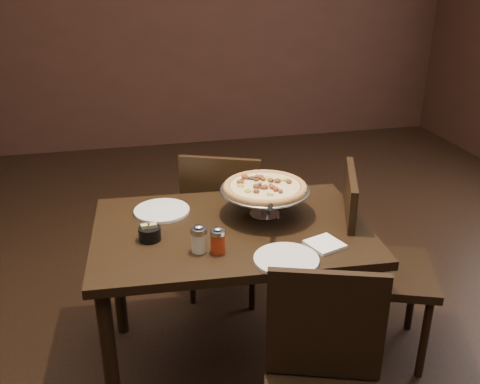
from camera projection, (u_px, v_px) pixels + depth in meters
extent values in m
cube|color=black|center=(238.00, 373.00, 2.55)|extent=(6.00, 7.00, 0.02)
cube|color=black|center=(156.00, 5.00, 5.12)|extent=(6.00, 0.02, 2.80)
cube|color=black|center=(231.00, 231.00, 2.32)|extent=(1.23, 0.86, 0.04)
cylinder|color=black|center=(111.00, 365.00, 2.09)|extent=(0.06, 0.06, 0.70)
cylinder|color=black|center=(369.00, 336.00, 2.25)|extent=(0.06, 0.06, 0.70)
cylinder|color=black|center=(118.00, 274.00, 2.69)|extent=(0.06, 0.06, 0.70)
cylinder|color=black|center=(321.00, 256.00, 2.86)|extent=(0.06, 0.06, 0.70)
cylinder|color=#ADADB4|center=(264.00, 214.00, 2.42)|extent=(0.14, 0.14, 0.01)
cylinder|color=#ADADB4|center=(265.00, 203.00, 2.40)|extent=(0.03, 0.03, 0.11)
cylinder|color=#ADADB4|center=(265.00, 191.00, 2.38)|extent=(0.10, 0.10, 0.01)
cylinder|color=#949499|center=(265.00, 190.00, 2.37)|extent=(0.39, 0.39, 0.01)
torus|color=#949499|center=(265.00, 189.00, 2.37)|extent=(0.40, 0.40, 0.01)
cylinder|color=#98602D|center=(265.00, 188.00, 2.37)|extent=(0.36, 0.36, 0.01)
torus|color=#98602D|center=(265.00, 187.00, 2.37)|extent=(0.38, 0.38, 0.03)
cylinder|color=#E0B87B|center=(265.00, 186.00, 2.37)|extent=(0.31, 0.31, 0.01)
cylinder|color=beige|center=(199.00, 242.00, 2.11)|extent=(0.06, 0.06, 0.08)
cylinder|color=#ADADB4|center=(199.00, 230.00, 2.09)|extent=(0.07, 0.07, 0.02)
ellipsoid|color=#ADADB4|center=(199.00, 227.00, 2.08)|extent=(0.04, 0.04, 0.01)
cylinder|color=#992C0D|center=(218.00, 243.00, 2.11)|extent=(0.06, 0.06, 0.08)
cylinder|color=#ADADB4|center=(218.00, 232.00, 2.09)|extent=(0.06, 0.06, 0.02)
ellipsoid|color=#ADADB4|center=(218.00, 229.00, 2.08)|extent=(0.03, 0.03, 0.01)
cylinder|color=black|center=(150.00, 234.00, 2.20)|extent=(0.09, 0.09, 0.06)
cube|color=tan|center=(146.00, 231.00, 2.19)|extent=(0.04, 0.03, 0.06)
cube|color=tan|center=(153.00, 231.00, 2.20)|extent=(0.04, 0.03, 0.06)
cube|color=white|center=(325.00, 244.00, 2.16)|extent=(0.16, 0.16, 0.01)
cylinder|color=silver|center=(162.00, 211.00, 2.45)|extent=(0.25, 0.25, 0.01)
cylinder|color=silver|center=(286.00, 259.00, 2.05)|extent=(0.25, 0.25, 0.01)
cone|color=#ADADB4|center=(270.00, 207.00, 2.20)|extent=(0.16, 0.16, 0.00)
cylinder|color=black|center=(270.00, 206.00, 2.19)|extent=(0.07, 0.13, 0.02)
cube|color=black|center=(227.00, 225.00, 3.02)|extent=(0.55, 0.55, 0.04)
cube|color=black|center=(220.00, 198.00, 2.75)|extent=(0.40, 0.19, 0.44)
cylinder|color=black|center=(260.00, 247.00, 3.24)|extent=(0.04, 0.04, 0.41)
cylinder|color=black|center=(206.00, 243.00, 3.29)|extent=(0.04, 0.04, 0.41)
cylinder|color=black|center=(252.00, 277.00, 2.93)|extent=(0.04, 0.04, 0.41)
cylinder|color=black|center=(192.00, 272.00, 2.98)|extent=(0.04, 0.04, 0.41)
cube|color=black|center=(325.00, 325.00, 1.83)|extent=(0.39, 0.16, 0.42)
cube|color=black|center=(386.00, 271.00, 2.53)|extent=(0.56, 0.56, 0.04)
cube|color=black|center=(348.00, 220.00, 2.45)|extent=(0.18, 0.42, 0.46)
cylinder|color=black|center=(424.00, 339.00, 2.44)|extent=(0.04, 0.04, 0.43)
cylinder|color=black|center=(412.00, 295.00, 2.76)|extent=(0.04, 0.04, 0.43)
cylinder|color=black|center=(346.00, 332.00, 2.49)|extent=(0.04, 0.04, 0.43)
cylinder|color=black|center=(343.00, 289.00, 2.81)|extent=(0.04, 0.04, 0.43)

